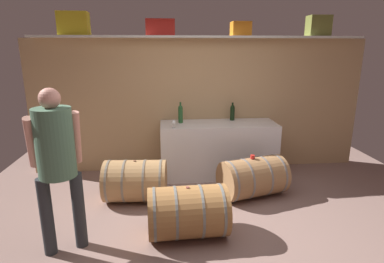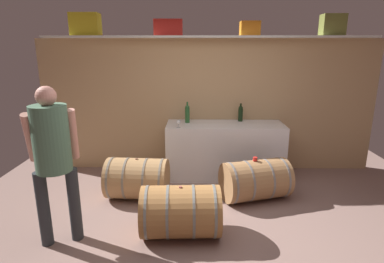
{
  "view_description": "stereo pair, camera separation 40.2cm",
  "coord_description": "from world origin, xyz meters",
  "px_view_note": "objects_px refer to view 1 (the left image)",
  "views": [
    {
      "loc": [
        -0.59,
        -3.1,
        2.06
      ],
      "look_at": [
        -0.24,
        0.78,
        1.01
      ],
      "focal_mm": 29.42,
      "sensor_mm": 36.0,
      "label": 1
    },
    {
      "loc": [
        -0.19,
        -3.11,
        2.06
      ],
      "look_at": [
        -0.24,
        0.78,
        1.01
      ],
      "focal_mm": 29.42,
      "sensor_mm": 36.0,
      "label": 2
    }
  ],
  "objects_px": {
    "toolcase_yellow": "(74,24)",
    "tasting_cup": "(253,157)",
    "toolcase_orange": "(241,29)",
    "wine_barrel_far": "(188,212)",
    "wine_barrel_near": "(253,177)",
    "wine_glass": "(173,123)",
    "wine_barrel_flank": "(136,181)",
    "winemaker_pouring": "(56,155)",
    "toolcase_olive": "(318,26)",
    "work_cabinet": "(218,149)",
    "wine_bottle_dark": "(232,112)",
    "toolcase_red": "(160,27)",
    "wine_bottle_green": "(181,114)"
  },
  "relations": [
    {
      "from": "wine_glass",
      "to": "wine_barrel_near",
      "type": "xyz_separation_m",
      "value": [
        1.09,
        -0.58,
        -0.68
      ]
    },
    {
      "from": "wine_barrel_flank",
      "to": "tasting_cup",
      "type": "relative_size",
      "value": 13.99
    },
    {
      "from": "toolcase_orange",
      "to": "winemaker_pouring",
      "type": "height_order",
      "value": "toolcase_orange"
    },
    {
      "from": "toolcase_yellow",
      "to": "tasting_cup",
      "type": "bearing_deg",
      "value": -23.84
    },
    {
      "from": "wine_barrel_near",
      "to": "winemaker_pouring",
      "type": "distance_m",
      "value": 2.61
    },
    {
      "from": "wine_bottle_green",
      "to": "wine_glass",
      "type": "height_order",
      "value": "wine_bottle_green"
    },
    {
      "from": "toolcase_orange",
      "to": "wine_bottle_dark",
      "type": "relative_size",
      "value": 0.99
    },
    {
      "from": "toolcase_red",
      "to": "winemaker_pouring",
      "type": "bearing_deg",
      "value": -118.24
    },
    {
      "from": "wine_barrel_near",
      "to": "tasting_cup",
      "type": "bearing_deg",
      "value": 163.57
    },
    {
      "from": "toolcase_red",
      "to": "wine_bottle_green",
      "type": "bearing_deg",
      "value": -28.43
    },
    {
      "from": "wine_barrel_far",
      "to": "wine_barrel_flank",
      "type": "relative_size",
      "value": 1.03
    },
    {
      "from": "toolcase_orange",
      "to": "wine_barrel_flank",
      "type": "height_order",
      "value": "toolcase_orange"
    },
    {
      "from": "wine_bottle_green",
      "to": "toolcase_red",
      "type": "bearing_deg",
      "value": 153.73
    },
    {
      "from": "wine_bottle_dark",
      "to": "wine_barrel_flank",
      "type": "distance_m",
      "value": 1.98
    },
    {
      "from": "toolcase_yellow",
      "to": "toolcase_olive",
      "type": "distance_m",
      "value": 3.8
    },
    {
      "from": "wine_bottle_dark",
      "to": "wine_barrel_far",
      "type": "xyz_separation_m",
      "value": [
        -0.89,
        -1.92,
        -0.72
      ]
    },
    {
      "from": "wine_bottle_dark",
      "to": "wine_barrel_far",
      "type": "relative_size",
      "value": 0.33
    },
    {
      "from": "toolcase_yellow",
      "to": "toolcase_red",
      "type": "height_order",
      "value": "toolcase_yellow"
    },
    {
      "from": "toolcase_red",
      "to": "work_cabinet",
      "type": "xyz_separation_m",
      "value": [
        0.9,
        -0.23,
        -1.91
      ]
    },
    {
      "from": "toolcase_olive",
      "to": "wine_barrel_flank",
      "type": "bearing_deg",
      "value": -156.52
    },
    {
      "from": "wine_barrel_near",
      "to": "tasting_cup",
      "type": "distance_m",
      "value": 0.31
    },
    {
      "from": "toolcase_red",
      "to": "wine_barrel_far",
      "type": "distance_m",
      "value": 2.85
    },
    {
      "from": "work_cabinet",
      "to": "wine_barrel_far",
      "type": "bearing_deg",
      "value": -110.07
    },
    {
      "from": "toolcase_red",
      "to": "wine_bottle_green",
      "type": "height_order",
      "value": "toolcase_red"
    },
    {
      "from": "winemaker_pouring",
      "to": "toolcase_red",
      "type": "bearing_deg",
      "value": 43.66
    },
    {
      "from": "wine_bottle_green",
      "to": "wine_barrel_near",
      "type": "xyz_separation_m",
      "value": [
        0.97,
        -0.91,
        -0.75
      ]
    },
    {
      "from": "wine_glass",
      "to": "wine_bottle_dark",
      "type": "bearing_deg",
      "value": 24.32
    },
    {
      "from": "wine_glass",
      "to": "wine_barrel_flank",
      "type": "bearing_deg",
      "value": -133.77
    },
    {
      "from": "wine_barrel_flank",
      "to": "winemaker_pouring",
      "type": "xyz_separation_m",
      "value": [
        -0.64,
        -1.03,
        0.75
      ]
    },
    {
      "from": "wine_bottle_dark",
      "to": "wine_glass",
      "type": "relative_size",
      "value": 2.44
    },
    {
      "from": "wine_bottle_green",
      "to": "wine_barrel_far",
      "type": "relative_size",
      "value": 0.38
    },
    {
      "from": "wine_barrel_near",
      "to": "wine_barrel_flank",
      "type": "distance_m",
      "value": 1.64
    },
    {
      "from": "toolcase_yellow",
      "to": "tasting_cup",
      "type": "height_order",
      "value": "toolcase_yellow"
    },
    {
      "from": "toolcase_yellow",
      "to": "wine_bottle_dark",
      "type": "xyz_separation_m",
      "value": [
        2.44,
        -0.03,
        -1.38
      ]
    },
    {
      "from": "toolcase_yellow",
      "to": "tasting_cup",
      "type": "relative_size",
      "value": 7.0
    },
    {
      "from": "wine_barrel_far",
      "to": "wine_barrel_flank",
      "type": "distance_m",
      "value": 1.11
    },
    {
      "from": "wine_bottle_dark",
      "to": "work_cabinet",
      "type": "bearing_deg",
      "value": -142.66
    },
    {
      "from": "wine_bottle_green",
      "to": "tasting_cup",
      "type": "distance_m",
      "value": 1.39
    },
    {
      "from": "toolcase_yellow",
      "to": "winemaker_pouring",
      "type": "xyz_separation_m",
      "value": [
        0.26,
        -2.08,
        -1.36
      ]
    },
    {
      "from": "toolcase_red",
      "to": "toolcase_orange",
      "type": "xyz_separation_m",
      "value": [
        1.26,
        0.0,
        -0.02
      ]
    },
    {
      "from": "toolcase_yellow",
      "to": "tasting_cup",
      "type": "xyz_separation_m",
      "value": [
        2.52,
        -1.06,
        -1.81
      ]
    },
    {
      "from": "toolcase_orange",
      "to": "tasting_cup",
      "type": "height_order",
      "value": "toolcase_orange"
    },
    {
      "from": "toolcase_yellow",
      "to": "wine_barrel_flank",
      "type": "distance_m",
      "value": 2.52
    },
    {
      "from": "work_cabinet",
      "to": "wine_barrel_near",
      "type": "height_order",
      "value": "work_cabinet"
    },
    {
      "from": "wine_glass",
      "to": "wine_barrel_near",
      "type": "distance_m",
      "value": 1.41
    },
    {
      "from": "toolcase_orange",
      "to": "wine_barrel_far",
      "type": "height_order",
      "value": "toolcase_orange"
    },
    {
      "from": "toolcase_olive",
      "to": "work_cabinet",
      "type": "relative_size",
      "value": 0.18
    },
    {
      "from": "wine_barrel_near",
      "to": "wine_glass",
      "type": "bearing_deg",
      "value": 135.76
    },
    {
      "from": "wine_glass",
      "to": "wine_barrel_near",
      "type": "relative_size",
      "value": 0.12
    },
    {
      "from": "wine_bottle_green",
      "to": "wine_barrel_far",
      "type": "bearing_deg",
      "value": -90.76
    }
  ]
}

